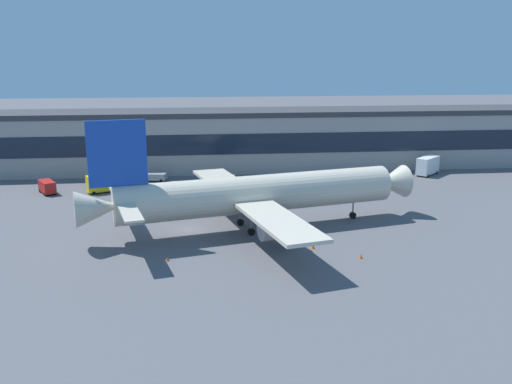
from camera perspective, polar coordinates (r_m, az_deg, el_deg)
ground_plane at (r=86.83m, az=-6.91°, el=-3.89°), size 600.00×600.00×0.00m
terminal_building at (r=132.58m, az=-6.95°, el=5.38°), size 183.46×16.00×14.11m
airliner at (r=84.72m, az=-0.25°, el=-0.24°), size 53.53×45.70×17.92m
crew_van at (r=116.22m, az=-20.90°, el=0.56°), size 4.42×5.62×2.55m
pushback_tractor at (r=121.54m, az=-10.42°, el=1.60°), size 5.23×3.53×1.75m
catering_truck at (r=131.72m, az=17.40°, el=2.68°), size 7.02×6.83×4.15m
stair_truck at (r=113.49m, az=-15.74°, el=0.93°), size 6.46×4.63×3.55m
follow_me_car at (r=117.58m, az=-3.31°, el=1.42°), size 4.79×3.62×1.85m
traffic_cone_0 at (r=80.81m, az=7.64°, el=-5.01°), size 0.56×0.56×0.69m
traffic_cone_1 at (r=75.40m, az=10.86°, el=-6.57°), size 0.49×0.49×0.61m
traffic_cone_2 at (r=78.13m, az=5.96°, el=-5.65°), size 0.51×0.51×0.64m
traffic_cone_3 at (r=74.11m, az=-9.18°, el=-6.87°), size 0.47×0.47×0.59m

